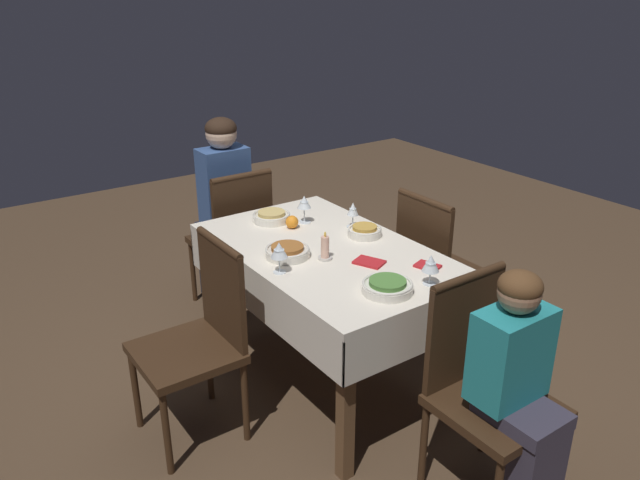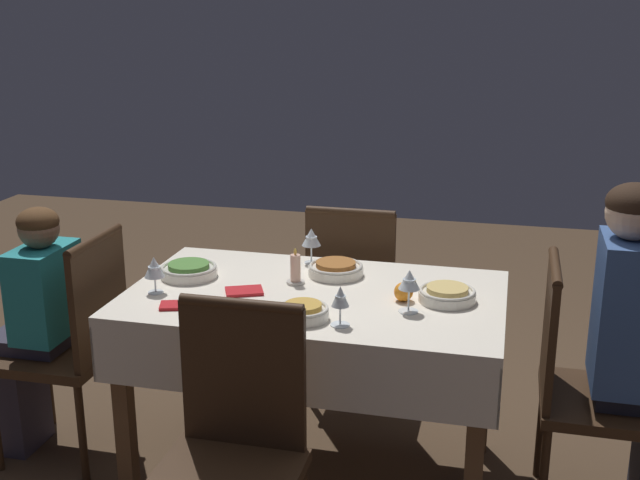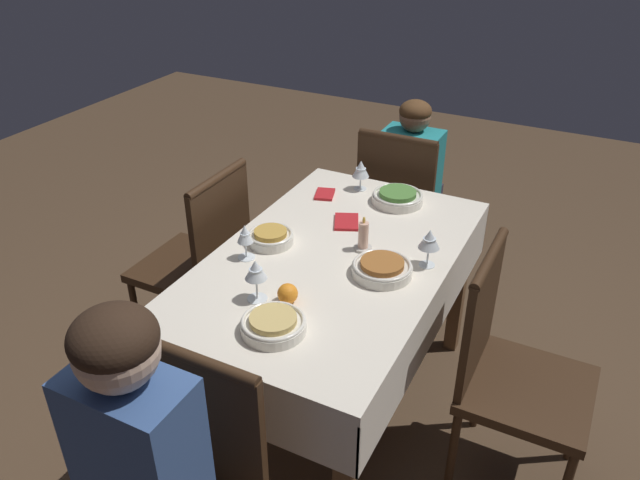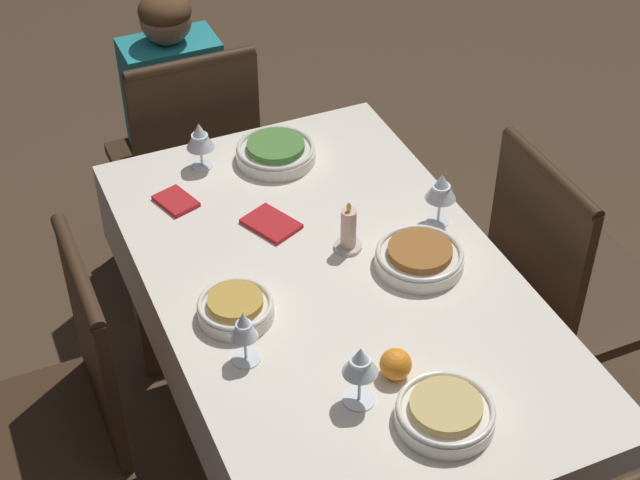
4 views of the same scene
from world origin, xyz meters
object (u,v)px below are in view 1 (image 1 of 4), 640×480
at_px(person_child_teal, 520,391).
at_px(napkin_red_folded, 428,266).
at_px(wine_glass_east, 304,203).
at_px(wine_glass_west, 431,264).
at_px(chair_west, 483,381).
at_px(chair_east, 235,235).
at_px(chair_south, 437,266).
at_px(bowl_east, 272,216).
at_px(napkin_spare_side, 369,262).
at_px(wine_glass_south, 353,210).
at_px(bowl_north, 287,251).
at_px(orange_fruit, 292,222).
at_px(person_adult_denim, 222,201).
at_px(bowl_south, 365,231).
at_px(wine_glass_north, 279,251).
at_px(bowl_west, 387,286).
at_px(dining_table, 327,267).
at_px(candle_centerpiece, 325,249).
at_px(chair_north, 200,333).

xyz_separation_m(person_child_teal, napkin_red_folded, (0.71, -0.18, 0.20)).
bearing_deg(wine_glass_east, wine_glass_west, -177.91).
bearing_deg(chair_west, chair_east, 92.56).
bearing_deg(chair_south, wine_glass_east, 52.74).
height_order(bowl_east, wine_glass_west, wine_glass_west).
height_order(wine_glass_west, napkin_spare_side, wine_glass_west).
bearing_deg(wine_glass_south, bowl_north, 104.24).
distance_m(wine_glass_west, orange_fruit, 0.92).
xyz_separation_m(person_adult_denim, bowl_south, (-1.12, -0.27, 0.10)).
bearing_deg(wine_glass_north, bowl_west, -146.85).
bearing_deg(dining_table, wine_glass_west, -166.17).
height_order(bowl_south, candle_centerpiece, candle_centerpiece).
bearing_deg(person_child_teal, bowl_west, 101.95).
relative_size(wine_glass_north, napkin_red_folded, 1.14).
bearing_deg(chair_north, wine_glass_west, 54.89).
relative_size(person_adult_denim, wine_glass_south, 8.91).
bearing_deg(bowl_north, orange_fruit, -35.99).
xyz_separation_m(wine_glass_south, wine_glass_north, (-0.26, 0.62, 0.01)).
bearing_deg(bowl_east, person_adult_denim, -1.38).
xyz_separation_m(wine_glass_east, napkin_spare_side, (-0.62, 0.05, -0.11)).
relative_size(wine_glass_west, napkin_spare_side, 0.85).
bearing_deg(wine_glass_north, napkin_spare_side, -111.51).
height_order(bowl_west, bowl_south, same).
xyz_separation_m(chair_east, orange_fruit, (-0.65, -0.02, 0.29)).
height_order(bowl_east, wine_glass_south, wine_glass_south).
bearing_deg(person_adult_denim, chair_south, 120.28).
relative_size(dining_table, chair_east, 1.46).
bearing_deg(person_child_teal, napkin_red_folded, 75.40).
height_order(chair_east, bowl_west, chair_east).
bearing_deg(person_adult_denim, bowl_north, 79.82).
height_order(wine_glass_east, bowl_west, wine_glass_east).
height_order(wine_glass_east, wine_glass_west, wine_glass_east).
height_order(wine_glass_east, candle_centerpiece, wine_glass_east).
bearing_deg(wine_glass_west, person_child_teal, 173.27).
relative_size(wine_glass_south, candle_centerpiece, 0.99).
xyz_separation_m(bowl_west, wine_glass_west, (-0.05, -0.20, 0.07)).
height_order(chair_east, person_adult_denim, person_adult_denim).
xyz_separation_m(bowl_east, wine_glass_east, (-0.12, -0.14, 0.09)).
distance_m(dining_table, wine_glass_west, 0.63).
bearing_deg(orange_fruit, bowl_east, 12.98).
distance_m(wine_glass_east, wine_glass_west, 0.94).
xyz_separation_m(chair_west, chair_north, (1.00, 0.78, 0.00)).
height_order(dining_table, chair_south, chair_south).
height_order(person_child_teal, bowl_east, person_child_teal).
height_order(bowl_west, napkin_spare_side, bowl_west).
bearing_deg(bowl_west, wine_glass_east, -10.52).
bearing_deg(dining_table, napkin_red_folded, -149.95).
bearing_deg(bowl_east, napkin_red_folded, -162.92).
bearing_deg(napkin_red_folded, wine_glass_west, 138.48).
height_order(bowl_west, wine_glass_south, wine_glass_south).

